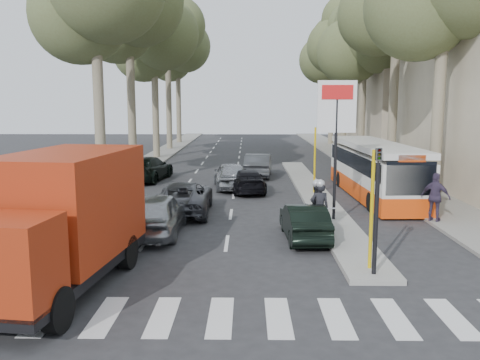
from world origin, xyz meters
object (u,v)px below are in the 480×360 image
at_px(dark_hatchback, 304,222).
at_px(city_bus, 374,168).
at_px(red_truck, 60,219).
at_px(motorcycle, 318,209).
at_px(silver_hatchback, 156,213).

distance_m(dark_hatchback, city_bus, 9.17).
bearing_deg(red_truck, dark_hatchback, 42.57).
xyz_separation_m(red_truck, motorcycle, (7.33, 5.54, -0.91)).
height_order(silver_hatchback, dark_hatchback, silver_hatchback).
height_order(red_truck, city_bus, red_truck).
height_order(silver_hatchback, city_bus, city_bus).
xyz_separation_m(silver_hatchback, city_bus, (9.70, 7.44, 0.68)).
relative_size(silver_hatchback, city_bus, 0.43).
relative_size(city_bus, motorcycle, 4.38).
distance_m(silver_hatchback, red_truck, 5.71).
xyz_separation_m(silver_hatchback, red_truck, (-1.47, -5.41, 1.07)).
relative_size(red_truck, city_bus, 0.64).
bearing_deg(dark_hatchback, motorcycle, -132.07).
xyz_separation_m(silver_hatchback, dark_hatchback, (5.30, -0.56, -0.15)).
height_order(dark_hatchback, city_bus, city_bus).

